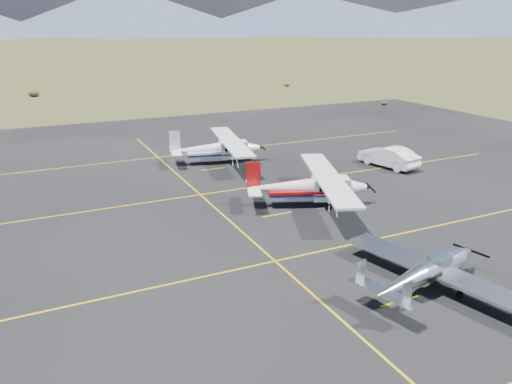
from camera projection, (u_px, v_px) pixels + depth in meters
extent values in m
plane|color=#383D1C|center=(400.00, 254.00, 24.98)|extent=(1600.00, 1600.00, 0.00)
cube|color=black|center=(324.00, 210.00, 30.98)|extent=(72.00, 72.00, 0.02)
cube|color=silver|center=(438.00, 271.00, 21.74)|extent=(3.47, 9.22, 0.12)
ellipsoid|color=#99BFD8|center=(439.00, 261.00, 21.58)|extent=(1.83, 1.30, 0.83)
cube|color=silver|center=(384.00, 292.00, 19.45)|extent=(1.37, 3.12, 0.06)
cube|color=silver|center=(407.00, 295.00, 18.39)|extent=(0.56, 0.18, 1.01)
cube|color=silver|center=(360.00, 272.00, 20.05)|extent=(0.56, 0.18, 1.01)
cylinder|color=black|center=(457.00, 272.00, 22.88)|extent=(0.36, 0.17, 0.34)
cylinder|color=black|center=(459.00, 294.00, 20.89)|extent=(0.42, 0.20, 0.41)
cylinder|color=black|center=(410.00, 273.00, 22.70)|extent=(0.42, 0.20, 0.41)
cube|color=silver|center=(330.00, 188.00, 31.49)|extent=(2.56, 1.94, 1.40)
cube|color=silver|center=(328.00, 177.00, 31.24)|extent=(5.60, 11.25, 0.15)
cube|color=black|center=(331.00, 184.00, 31.40)|extent=(2.00, 1.75, 0.57)
cube|color=#B90F0F|center=(309.00, 190.00, 31.43)|extent=(5.29, 2.99, 0.19)
cube|color=#B90F0F|center=(253.00, 175.00, 30.82)|extent=(0.85, 0.38, 1.66)
cube|color=silver|center=(253.00, 188.00, 31.09)|extent=(1.92, 3.38, 0.06)
cylinder|color=black|center=(351.00, 201.00, 31.88)|extent=(0.39, 0.23, 0.37)
cylinder|color=black|center=(329.00, 207.00, 30.71)|extent=(0.48, 0.29, 0.46)
cylinder|color=black|center=(322.00, 196.00, 32.77)|extent=(0.48, 0.29, 0.46)
cube|color=white|center=(233.00, 149.00, 41.35)|extent=(2.42, 1.58, 1.37)
cube|color=white|center=(231.00, 141.00, 41.08)|extent=(3.73, 11.27, 0.14)
cube|color=black|center=(233.00, 146.00, 41.26)|extent=(1.83, 1.50, 0.56)
cube|color=white|center=(218.00, 151.00, 41.08)|extent=(5.21, 2.15, 0.18)
cube|color=white|center=(175.00, 141.00, 39.94)|extent=(0.86, 0.24, 1.63)
cube|color=white|center=(175.00, 151.00, 40.21)|extent=(1.38, 3.34, 0.06)
cylinder|color=black|center=(249.00, 159.00, 41.94)|extent=(0.38, 0.17, 0.37)
cylinder|color=black|center=(232.00, 163.00, 40.57)|extent=(0.46, 0.22, 0.45)
cylinder|color=black|center=(227.00, 156.00, 42.54)|extent=(0.46, 0.22, 0.45)
imported|color=white|center=(388.00, 157.00, 40.03)|extent=(2.78, 5.32, 1.67)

